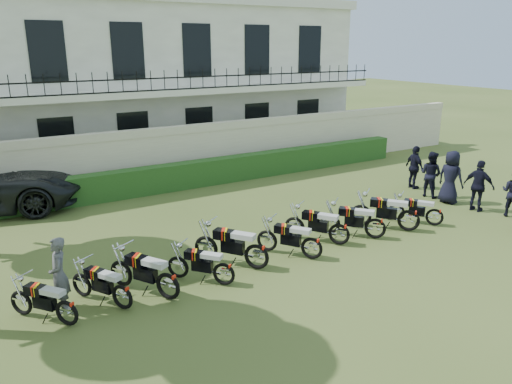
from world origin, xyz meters
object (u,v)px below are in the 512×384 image
(motorcycle_9, at_px, (435,213))
(motorcycle_6, at_px, (339,229))
(officer_2, at_px, (479,186))
(officer_4, at_px, (431,174))
(motorcycle_1, at_px, (122,291))
(motorcycle_2, at_px, (168,280))
(inspector, at_px, (59,275))
(motorcycle_8, at_px, (409,215))
(motorcycle_0, at_px, (66,307))
(officer_5, at_px, (415,167))
(motorcycle_4, at_px, (257,251))
(motorcycle_3, at_px, (224,269))
(officer_3, at_px, (451,177))
(motorcycle_5, at_px, (312,243))
(motorcycle_7, at_px, (376,223))

(motorcycle_9, bearing_deg, motorcycle_6, 139.98)
(officer_2, bearing_deg, officer_4, -12.01)
(motorcycle_1, relative_size, officer_4, 0.91)
(motorcycle_2, height_order, inspector, inspector)
(motorcycle_8, relative_size, officer_2, 0.98)
(motorcycle_0, distance_m, motorcycle_9, 10.82)
(motorcycle_2, bearing_deg, motorcycle_8, -29.14)
(motorcycle_9, distance_m, officer_4, 3.25)
(motorcycle_6, xyz_separation_m, officer_5, (6.19, 2.89, 0.35))
(motorcycle_8, relative_size, inspector, 1.04)
(motorcycle_0, bearing_deg, inspector, 48.80)
(motorcycle_0, distance_m, motorcycle_8, 9.77)
(motorcycle_6, distance_m, motorcycle_8, 2.47)
(motorcycle_4, xyz_separation_m, officer_5, (8.96, 3.04, 0.31))
(motorcycle_3, xyz_separation_m, inspector, (-3.42, 0.81, 0.38))
(motorcycle_8, distance_m, officer_2, 3.47)
(motorcycle_1, distance_m, officer_5, 12.80)
(officer_3, distance_m, officer_4, 0.88)
(motorcycle_2, xyz_separation_m, motorcycle_9, (8.72, 0.10, -0.07))
(motorcycle_5, height_order, officer_3, officer_3)
(motorcycle_6, bearing_deg, motorcycle_9, -39.39)
(motorcycle_7, xyz_separation_m, officer_2, (4.71, 0.09, 0.39))
(motorcycle_0, distance_m, motorcycle_5, 6.08)
(motorcycle_8, height_order, motorcycle_9, motorcycle_8)
(inspector, bearing_deg, motorcycle_8, 93.34)
(motorcycle_5, xyz_separation_m, officer_3, (7.07, 1.35, 0.47))
(motorcycle_1, xyz_separation_m, motorcycle_2, (0.97, -0.12, 0.06))
(motorcycle_4, distance_m, officer_4, 8.87)
(motorcycle_0, distance_m, motorcycle_7, 8.50)
(motorcycle_2, height_order, motorcycle_6, motorcycle_2)
(motorcycle_1, xyz_separation_m, motorcycle_6, (6.19, 0.33, 0.05))
(motorcycle_4, bearing_deg, officer_2, -35.63)
(motorcycle_0, xyz_separation_m, motorcycle_2, (2.10, -0.06, 0.07))
(officer_5, bearing_deg, motorcycle_0, 114.88)
(motorcycle_5, bearing_deg, motorcycle_9, -34.17)
(inspector, bearing_deg, officer_4, 103.51)
(officer_3, relative_size, officer_4, 1.11)
(motorcycle_5, bearing_deg, inspector, 138.92)
(motorcycle_4, bearing_deg, officer_4, -22.92)
(motorcycle_2, distance_m, motorcycle_9, 8.72)
(motorcycle_5, xyz_separation_m, officer_4, (7.10, 2.22, 0.38))
(motorcycle_8, distance_m, motorcycle_9, 1.06)
(motorcycle_1, height_order, motorcycle_6, motorcycle_6)
(inspector, bearing_deg, officer_3, 99.75)
(officer_4, bearing_deg, motorcycle_5, 99.10)
(motorcycle_5, relative_size, officer_4, 0.94)
(motorcycle_6, xyz_separation_m, officer_3, (5.84, 0.99, 0.45))
(motorcycle_7, distance_m, officer_2, 4.73)
(motorcycle_7, bearing_deg, motorcycle_6, 130.84)
(motorcycle_8, height_order, officer_3, officer_3)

